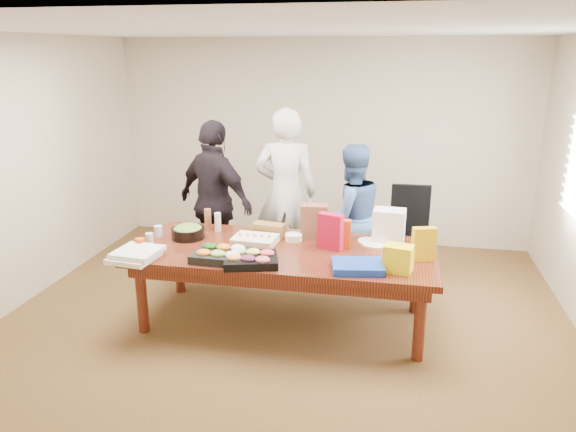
% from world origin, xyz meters
% --- Properties ---
extents(floor, '(5.50, 5.00, 0.02)m').
position_xyz_m(floor, '(0.00, 0.00, -0.01)').
color(floor, '#47301E').
rests_on(floor, ground).
extents(ceiling, '(5.50, 5.00, 0.02)m').
position_xyz_m(ceiling, '(0.00, 0.00, 2.71)').
color(ceiling, white).
rests_on(ceiling, wall_back).
extents(wall_back, '(5.50, 0.04, 2.70)m').
position_xyz_m(wall_back, '(0.00, 2.50, 1.35)').
color(wall_back, beige).
rests_on(wall_back, floor).
extents(wall_front, '(5.50, 0.04, 2.70)m').
position_xyz_m(wall_front, '(0.00, -2.50, 1.35)').
color(wall_front, beige).
rests_on(wall_front, floor).
extents(wall_left, '(0.04, 5.00, 2.70)m').
position_xyz_m(wall_left, '(-2.75, 0.00, 1.35)').
color(wall_left, beige).
rests_on(wall_left, floor).
extents(conference_table, '(2.80, 1.20, 0.75)m').
position_xyz_m(conference_table, '(0.00, 0.00, 0.38)').
color(conference_table, '#4C1C0F').
rests_on(conference_table, floor).
extents(office_chair, '(0.54, 0.54, 1.04)m').
position_xyz_m(office_chair, '(1.17, 1.18, 0.52)').
color(office_chair, black).
rests_on(office_chair, floor).
extents(person_center, '(0.75, 0.53, 1.94)m').
position_xyz_m(person_center, '(-0.23, 1.20, 0.97)').
color(person_center, silver).
rests_on(person_center, floor).
extents(person_right, '(0.97, 0.90, 1.60)m').
position_xyz_m(person_right, '(0.53, 0.97, 0.80)').
color(person_right, '#385992').
rests_on(person_right, floor).
extents(person_left, '(1.15, 0.90, 1.82)m').
position_xyz_m(person_left, '(-0.96, 0.88, 0.91)').
color(person_left, black).
rests_on(person_left, floor).
extents(veggie_tray, '(0.49, 0.39, 0.07)m').
position_xyz_m(veggie_tray, '(-0.50, -0.36, 0.79)').
color(veggie_tray, black).
rests_on(veggie_tray, conference_table).
extents(fruit_tray, '(0.54, 0.47, 0.07)m').
position_xyz_m(fruit_tray, '(-0.21, -0.42, 0.78)').
color(fruit_tray, black).
rests_on(fruit_tray, conference_table).
extents(sheet_cake, '(0.43, 0.34, 0.07)m').
position_xyz_m(sheet_cake, '(-0.31, 0.09, 0.79)').
color(sheet_cake, white).
rests_on(sheet_cake, conference_table).
extents(salad_bowl, '(0.38, 0.38, 0.11)m').
position_xyz_m(salad_bowl, '(-1.00, 0.12, 0.80)').
color(salad_bowl, black).
rests_on(salad_bowl, conference_table).
extents(chip_bag_blue, '(0.47, 0.38, 0.06)m').
position_xyz_m(chip_bag_blue, '(0.71, -0.37, 0.78)').
color(chip_bag_blue, '#1439B2').
rests_on(chip_bag_blue, conference_table).
extents(chip_bag_red, '(0.25, 0.16, 0.34)m').
position_xyz_m(chip_bag_red, '(0.42, 0.09, 0.92)').
color(chip_bag_red, '#B40B29').
rests_on(chip_bag_red, conference_table).
extents(chip_bag_yellow, '(0.22, 0.14, 0.30)m').
position_xyz_m(chip_bag_yellow, '(1.26, -0.04, 0.90)').
color(chip_bag_yellow, '#D8A80A').
rests_on(chip_bag_yellow, conference_table).
extents(chip_bag_orange, '(0.18, 0.08, 0.27)m').
position_xyz_m(chip_bag_orange, '(0.52, 0.15, 0.89)').
color(chip_bag_orange, '#C6400D').
rests_on(chip_bag_orange, conference_table).
extents(mayo_jar, '(0.10, 0.10, 0.14)m').
position_xyz_m(mayo_jar, '(0.24, 0.44, 0.82)').
color(mayo_jar, white).
rests_on(mayo_jar, conference_table).
extents(mustard_bottle, '(0.07, 0.07, 0.17)m').
position_xyz_m(mustard_bottle, '(0.36, 0.39, 0.84)').
color(mustard_bottle, yellow).
rests_on(mustard_bottle, conference_table).
extents(dressing_bottle, '(0.07, 0.07, 0.22)m').
position_xyz_m(dressing_bottle, '(-0.89, 0.42, 0.86)').
color(dressing_bottle, brown).
rests_on(dressing_bottle, conference_table).
extents(ranch_bottle, '(0.07, 0.07, 0.20)m').
position_xyz_m(ranch_bottle, '(-0.77, 0.38, 0.85)').
color(ranch_bottle, beige).
rests_on(ranch_bottle, conference_table).
extents(banana_bunch, '(0.26, 0.22, 0.07)m').
position_xyz_m(banana_bunch, '(0.45, 0.37, 0.79)').
color(banana_bunch, yellow).
rests_on(banana_bunch, conference_table).
extents(bread_loaf, '(0.34, 0.19, 0.13)m').
position_xyz_m(bread_loaf, '(-0.22, 0.35, 0.81)').
color(bread_loaf, brown).
rests_on(bread_loaf, conference_table).
extents(kraft_bag, '(0.27, 0.18, 0.34)m').
position_xyz_m(kraft_bag, '(0.23, 0.36, 0.92)').
color(kraft_bag, brown).
rests_on(kraft_bag, conference_table).
extents(red_cup, '(0.10, 0.10, 0.12)m').
position_xyz_m(red_cup, '(-1.30, -0.30, 0.81)').
color(red_cup, '#C43910').
rests_on(red_cup, conference_table).
extents(clear_cup_a, '(0.09, 0.09, 0.10)m').
position_xyz_m(clear_cup_a, '(-1.30, -0.10, 0.80)').
color(clear_cup_a, silver).
rests_on(clear_cup_a, conference_table).
extents(clear_cup_b, '(0.09, 0.09, 0.11)m').
position_xyz_m(clear_cup_b, '(-1.30, 0.10, 0.81)').
color(clear_cup_b, silver).
rests_on(clear_cup_b, conference_table).
extents(pizza_box_lower, '(0.41, 0.41, 0.04)m').
position_xyz_m(pizza_box_lower, '(-1.26, -0.52, 0.77)').
color(pizza_box_lower, white).
rests_on(pizza_box_lower, conference_table).
extents(pizza_box_upper, '(0.41, 0.41, 0.04)m').
position_xyz_m(pizza_box_upper, '(-1.23, -0.49, 0.81)').
color(pizza_box_upper, white).
rests_on(pizza_box_upper, pizza_box_lower).
extents(plate_a, '(0.30, 0.30, 0.01)m').
position_xyz_m(plate_a, '(0.83, 0.29, 0.76)').
color(plate_a, white).
rests_on(plate_a, conference_table).
extents(plate_b, '(0.26, 0.26, 0.01)m').
position_xyz_m(plate_b, '(0.77, 0.35, 0.76)').
color(plate_b, white).
rests_on(plate_b, conference_table).
extents(dip_bowl_a, '(0.17, 0.17, 0.07)m').
position_xyz_m(dip_bowl_a, '(0.04, 0.25, 0.78)').
color(dip_bowl_a, white).
rests_on(dip_bowl_a, conference_table).
extents(dip_bowl_b, '(0.17, 0.17, 0.05)m').
position_xyz_m(dip_bowl_b, '(-0.21, 0.41, 0.78)').
color(dip_bowl_b, beige).
rests_on(dip_bowl_b, conference_table).
extents(grocery_bag_white, '(0.32, 0.24, 0.32)m').
position_xyz_m(grocery_bag_white, '(0.95, 0.40, 0.91)').
color(grocery_bag_white, white).
rests_on(grocery_bag_white, conference_table).
extents(grocery_bag_yellow, '(0.26, 0.21, 0.23)m').
position_xyz_m(grocery_bag_yellow, '(1.04, -0.34, 0.87)').
color(grocery_bag_yellow, yellow).
rests_on(grocery_bag_yellow, conference_table).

